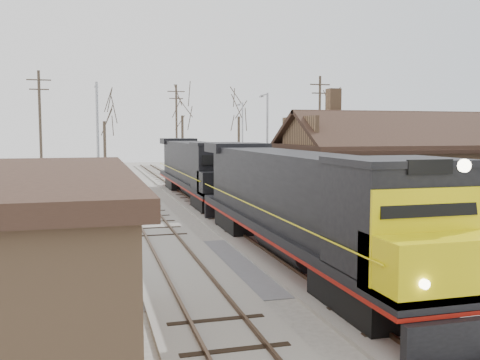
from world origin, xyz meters
name	(u,v)px	position (x,y,z in m)	size (l,w,h in m)	color
ground	(293,261)	(0.00, 0.00, 0.00)	(140.00, 140.00, 0.00)	#A59F95
road	(293,260)	(0.00, 0.00, 0.01)	(60.00, 9.00, 0.03)	#5B5B60
track_main	(211,207)	(0.00, 15.00, 0.07)	(3.40, 90.00, 0.24)	#A59F95
track_siding	(143,210)	(-4.50, 15.00, 0.07)	(3.40, 90.00, 0.24)	#A59F95
depot	(397,172)	(11.99, 12.00, 2.41)	(15.20, 9.31, 7.90)	#896647
locomotive_lead	(299,204)	(0.00, -0.51, 2.33)	(2.99, 20.01, 4.44)	black
locomotive_trailing	(197,168)	(0.00, 19.78, 2.33)	(2.99, 20.01, 4.21)	black
crossbuck_near	(401,231)	(2.03, -4.33, 1.87)	(1.12, 0.33, 3.97)	#A5A8AD
crossbuck_far	(95,204)	(-7.45, 5.64, 1.79)	(1.07, 0.28, 3.77)	#A5A8AD
streetlight_a	(98,137)	(-7.16, 17.79, 4.71)	(0.25, 2.04, 8.35)	#A5A8AD
streetlight_b	(267,136)	(6.72, 23.66, 4.67)	(0.25, 2.04, 8.29)	#A5A8AD
streetlight_c	(242,135)	(8.45, 37.47, 4.64)	(0.25, 2.04, 8.22)	#A5A8AD
utility_pole_a	(40,128)	(-11.78, 29.70, 5.36)	(2.00, 0.24, 10.26)	#382D23
utility_pole_b	(177,128)	(1.94, 42.37, 5.45)	(2.00, 0.24, 10.45)	#382D23
utility_pole_c	(319,128)	(13.21, 27.45, 5.35)	(2.00, 0.24, 10.25)	#382D23
tree_b	(104,112)	(-6.20, 39.99, 7.18)	(4.12, 4.12, 10.08)	#382D23
tree_c	(182,106)	(3.24, 46.08, 8.17)	(4.68, 4.68, 11.48)	#382D23
tree_d	(239,107)	(9.63, 43.15, 7.99)	(4.58, 4.58, 11.22)	#382D23
tree_e	(334,114)	(19.19, 36.99, 7.07)	(4.06, 4.06, 9.94)	#382D23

